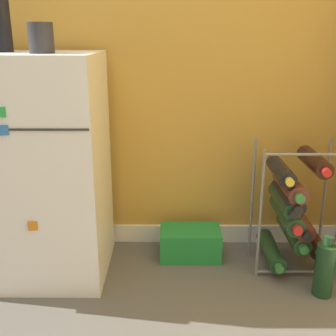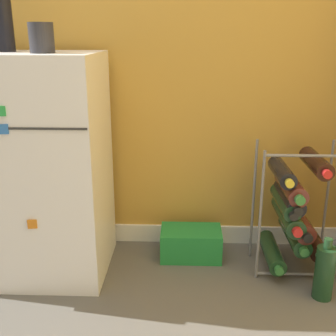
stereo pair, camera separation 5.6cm
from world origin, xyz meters
TOP-DOWN VIEW (x-y plane):
  - ground_plane at (0.00, 0.00)m, footprint 14.00×14.00m
  - mini_fridge at (-0.45, 0.29)m, footprint 0.56×0.48m
  - wine_rack at (0.65, 0.32)m, footprint 0.34×0.33m
  - soda_box at (0.21, 0.40)m, footprint 0.28×0.17m
  - fridge_top_cup at (-0.36, 0.21)m, footprint 0.09×0.09m
  - fridge_top_bottle at (-0.54, 0.32)m, footprint 0.07×0.07m
  - loose_bottle_floor at (0.73, 0.09)m, footprint 0.08×0.08m

SIDE VIEW (x-z plane):
  - ground_plane at x=0.00m, z-range 0.00..0.00m
  - soda_box at x=0.21m, z-range 0.00..0.14m
  - loose_bottle_floor at x=0.73m, z-range -0.02..0.25m
  - wine_rack at x=0.65m, z-range -0.01..0.57m
  - mini_fridge at x=-0.45m, z-range 0.00..0.95m
  - fridge_top_cup at x=-0.36m, z-range 0.95..1.06m
  - fridge_top_bottle at x=-0.54m, z-range 0.93..1.21m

